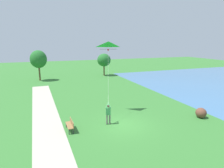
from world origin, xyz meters
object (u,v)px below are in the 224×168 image
(tree_lakeside_far, at_px, (104,60))
(tree_treeline_center, at_px, (38,59))
(park_bench_near_walkway, at_px, (70,124))
(lakeside_shrub, at_px, (201,113))
(flying_kite, at_px, (108,47))
(person_kite_flyer, at_px, (108,113))

(tree_lakeside_far, bearing_deg, tree_treeline_center, -175.29)
(park_bench_near_walkway, xyz_separation_m, lakeside_shrub, (11.83, -1.55, -0.04))
(tree_lakeside_far, bearing_deg, flying_kite, -106.91)
(person_kite_flyer, distance_m, flying_kite, 6.08)
(tree_lakeside_far, relative_size, lakeside_shrub, 4.57)
(person_kite_flyer, xyz_separation_m, tree_treeline_center, (-5.40, 22.45, 2.84))
(flying_kite, height_order, tree_lakeside_far, flying_kite)
(tree_treeline_center, xyz_separation_m, tree_lakeside_far, (12.69, 1.05, -0.65))
(person_kite_flyer, distance_m, park_bench_near_walkway, 3.29)
(flying_kite, distance_m, lakeside_shrub, 10.61)
(lakeside_shrub, bearing_deg, tree_lakeside_far, 92.95)
(flying_kite, relative_size, tree_lakeside_far, 1.11)
(tree_treeline_center, bearing_deg, park_bench_near_walkway, -84.54)
(park_bench_near_walkway, bearing_deg, lakeside_shrub, -7.46)
(tree_treeline_center, bearing_deg, person_kite_flyer, -76.48)
(tree_lakeside_far, bearing_deg, person_kite_flyer, -107.25)
(park_bench_near_walkway, height_order, lakeside_shrub, lakeside_shrub)
(flying_kite, bearing_deg, lakeside_shrub, -29.14)
(person_kite_flyer, height_order, flying_kite, flying_kite)
(person_kite_flyer, relative_size, tree_treeline_center, 0.33)
(person_kite_flyer, distance_m, tree_lakeside_far, 24.70)
(tree_lakeside_far, height_order, lakeside_shrub, tree_lakeside_far)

